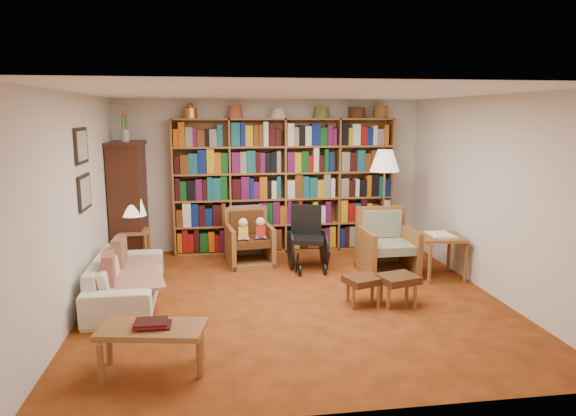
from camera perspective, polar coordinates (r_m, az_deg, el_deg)
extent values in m
plane|color=#983E17|center=(6.47, 0.73, -10.06)|extent=(5.00, 5.00, 0.00)
plane|color=white|center=(6.07, 0.79, 12.63)|extent=(5.00, 5.00, 0.00)
plane|color=silver|center=(8.61, -1.84, 3.62)|extent=(5.00, 0.00, 5.00)
plane|color=silver|center=(3.76, 6.73, -5.29)|extent=(5.00, 0.00, 5.00)
plane|color=silver|center=(6.27, -22.42, 0.31)|extent=(0.00, 5.00, 5.00)
plane|color=silver|center=(6.99, 21.46, 1.33)|extent=(0.00, 5.00, 5.00)
cube|color=#99592F|center=(8.49, -0.37, 2.51)|extent=(3.60, 0.30, 2.20)
cube|color=#3E1E11|center=(8.21, -17.25, 0.36)|extent=(0.45, 0.90, 1.80)
cube|color=#3E1E11|center=(8.11, -17.61, 6.85)|extent=(0.50, 0.95, 0.06)
cylinder|color=beige|center=(8.11, -17.65, 7.69)|extent=(0.12, 0.12, 0.18)
cube|color=black|center=(6.49, -22.01, 6.44)|extent=(0.03, 0.52, 0.42)
cube|color=gray|center=(6.48, -21.88, 6.45)|extent=(0.01, 0.44, 0.34)
cube|color=black|center=(6.54, -21.68, 1.63)|extent=(0.03, 0.52, 0.42)
cube|color=gray|center=(6.54, -21.56, 1.64)|extent=(0.01, 0.44, 0.34)
imported|color=beige|center=(6.66, -17.51, -7.46)|extent=(1.92, 0.79, 0.56)
cube|color=beige|center=(6.64, -17.09, -7.27)|extent=(0.97, 1.46, 0.04)
cube|color=maroon|center=(6.96, -18.19, -5.24)|extent=(0.13, 0.41, 0.40)
cube|color=maroon|center=(6.30, -19.27, -6.93)|extent=(0.17, 0.40, 0.39)
cube|color=#99592F|center=(7.96, -16.71, -2.52)|extent=(0.47, 0.47, 0.04)
cylinder|color=#99592F|center=(7.89, -18.08, -4.83)|extent=(0.05, 0.05, 0.53)
cylinder|color=#99592F|center=(7.83, -15.50, -4.80)|extent=(0.05, 0.05, 0.53)
cylinder|color=#99592F|center=(8.23, -17.66, -4.19)|extent=(0.05, 0.05, 0.53)
cylinder|color=#99592F|center=(8.17, -15.20, -4.15)|extent=(0.05, 0.05, 0.53)
cylinder|color=#BF893D|center=(7.94, -16.76, -1.63)|extent=(0.13, 0.13, 0.21)
cone|color=beige|center=(7.89, -16.86, 0.26)|extent=(0.38, 0.38, 0.30)
cube|color=#99592F|center=(7.92, -4.24, -5.97)|extent=(0.75, 0.77, 0.07)
cube|color=#99592F|center=(7.84, -6.47, -4.21)|extent=(0.15, 0.70, 0.60)
cube|color=#99592F|center=(7.87, -2.06, -4.07)|extent=(0.15, 0.70, 0.60)
cube|color=#99592F|center=(8.12, -4.43, -2.77)|extent=(0.67, 0.16, 0.84)
cube|color=#462712|center=(7.80, -4.25, -3.67)|extent=(0.59, 0.65, 0.11)
cube|color=#462712|center=(8.02, -4.42, -1.52)|extent=(0.53, 0.16, 0.35)
cube|color=#AC2D5F|center=(8.10, -4.47, -0.99)|extent=(0.52, 0.12, 0.37)
cube|color=#99592F|center=(7.57, 10.94, -6.87)|extent=(0.76, 0.79, 0.08)
cube|color=#99592F|center=(7.39, 8.56, -4.90)|extent=(0.09, 0.77, 0.66)
cube|color=#99592F|center=(7.60, 13.40, -4.64)|extent=(0.09, 0.77, 0.66)
cube|color=#99592F|center=(7.77, 10.22, -3.18)|extent=(0.74, 0.10, 0.92)
cube|color=gray|center=(7.44, 11.11, -4.22)|extent=(0.59, 0.66, 0.12)
cube|color=gray|center=(7.66, 10.44, -1.73)|extent=(0.58, 0.12, 0.39)
cube|color=black|center=(7.52, 2.32, -3.53)|extent=(0.56, 0.56, 0.06)
cube|color=black|center=(7.68, 2.04, -1.31)|extent=(0.45, 0.17, 0.45)
cylinder|color=black|center=(7.62, 0.30, -4.67)|extent=(0.03, 0.57, 0.57)
cylinder|color=black|center=(7.71, 4.03, -4.52)|extent=(0.03, 0.57, 0.57)
cylinder|color=black|center=(7.32, 1.30, -6.95)|extent=(0.03, 0.16, 0.16)
cylinder|color=black|center=(7.39, 4.10, -6.81)|extent=(0.03, 0.16, 0.16)
cylinder|color=#BF893D|center=(8.36, 10.35, -5.38)|extent=(0.29, 0.29, 0.03)
cylinder|color=#BF893D|center=(8.20, 10.51, -0.59)|extent=(0.03, 0.03, 1.45)
cone|color=beige|center=(8.08, 10.71, 5.21)|extent=(0.46, 0.46, 0.33)
cube|color=#99592F|center=(7.45, 16.62, -3.12)|extent=(0.66, 0.66, 0.04)
cylinder|color=#99592F|center=(7.20, 15.47, -6.00)|extent=(0.05, 0.05, 0.56)
cylinder|color=#99592F|center=(7.41, 19.15, -5.72)|extent=(0.05, 0.05, 0.56)
cylinder|color=#99592F|center=(7.65, 13.93, -4.95)|extent=(0.05, 0.05, 0.56)
cylinder|color=#99592F|center=(7.86, 17.43, -4.72)|extent=(0.05, 0.05, 0.56)
cube|color=white|center=(7.44, 16.63, -2.86)|extent=(0.34, 0.41, 0.03)
cube|color=#462712|center=(6.26, 8.37, -7.91)|extent=(0.50, 0.47, 0.08)
cylinder|color=#99592F|center=(6.16, 7.26, -9.90)|extent=(0.04, 0.04, 0.27)
cylinder|color=#99592F|center=(6.25, 10.03, -9.69)|extent=(0.04, 0.04, 0.27)
cylinder|color=#99592F|center=(6.39, 6.67, -9.15)|extent=(0.04, 0.04, 0.27)
cylinder|color=#99592F|center=(6.47, 9.35, -8.96)|extent=(0.04, 0.04, 0.27)
cube|color=#462712|center=(6.31, 12.16, -7.71)|extent=(0.52, 0.47, 0.09)
cylinder|color=#99592F|center=(6.20, 11.08, -9.82)|extent=(0.04, 0.04, 0.28)
cylinder|color=#99592F|center=(6.31, 13.94, -9.56)|extent=(0.04, 0.04, 0.28)
cylinder|color=#99592F|center=(6.43, 10.30, -9.04)|extent=(0.04, 0.04, 0.28)
cylinder|color=#99592F|center=(6.54, 13.07, -8.81)|extent=(0.04, 0.04, 0.28)
cube|color=#99592F|center=(4.80, -14.85, -12.89)|extent=(0.99, 0.62, 0.05)
cylinder|color=#99592F|center=(4.79, -20.11, -15.98)|extent=(0.06, 0.06, 0.37)
cylinder|color=#99592F|center=(4.69, -9.76, -16.06)|extent=(0.06, 0.06, 0.37)
cylinder|color=#99592F|center=(5.12, -19.26, -14.18)|extent=(0.06, 0.06, 0.37)
cylinder|color=#99592F|center=(5.02, -9.65, -14.20)|extent=(0.06, 0.06, 0.37)
cube|color=brown|center=(4.78, -14.88, -12.31)|extent=(0.31, 0.27, 0.05)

